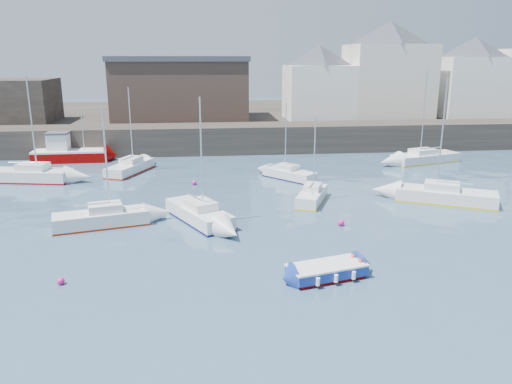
{
  "coord_description": "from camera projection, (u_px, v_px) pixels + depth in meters",
  "views": [
    {
      "loc": [
        -3.51,
        -20.39,
        10.39
      ],
      "look_at": [
        0.0,
        12.0,
        1.5
      ],
      "focal_mm": 35.0,
      "sensor_mm": 36.0,
      "label": 1
    }
  ],
  "objects": [
    {
      "name": "bldg_east_d",
      "position": [
        319.0,
        81.0,
        61.66
      ],
      "size": [
        11.14,
        11.14,
        8.95
      ],
      "color": "white",
      "rests_on": "land_strip"
    },
    {
      "name": "blue_dinghy",
      "position": [
        327.0,
        271.0,
        24.04
      ],
      "size": [
        4.08,
        2.56,
        0.72
      ],
      "color": "#800100",
      "rests_on": "ground"
    },
    {
      "name": "warehouse",
      "position": [
        181.0,
        88.0,
        61.53
      ],
      "size": [
        16.4,
        10.4,
        7.6
      ],
      "color": "#3D2D26",
      "rests_on": "land_strip"
    },
    {
      "name": "quay_wall",
      "position": [
        234.0,
        138.0,
        55.83
      ],
      "size": [
        90.0,
        5.0,
        3.0
      ],
      "primitive_type": "cube",
      "color": "#28231E",
      "rests_on": "ground"
    },
    {
      "name": "sailboat_f",
      "position": [
        289.0,
        174.0,
        43.53
      ],
      "size": [
        4.48,
        4.86,
        6.53
      ],
      "color": "white",
      "rests_on": "ground"
    },
    {
      "name": "sailboat_b",
      "position": [
        199.0,
        213.0,
        32.39
      ],
      "size": [
        4.61,
        6.47,
        8.04
      ],
      "color": "white",
      "rests_on": "ground"
    },
    {
      "name": "fishing_boat",
      "position": [
        68.0,
        152.0,
        50.83
      ],
      "size": [
        7.31,
        2.84,
        4.81
      ],
      "color": "#800100",
      "rests_on": "ground"
    },
    {
      "name": "land_strip",
      "position": [
        226.0,
        120.0,
        73.12
      ],
      "size": [
        90.0,
        32.0,
        2.8
      ],
      "primitive_type": "cube",
      "color": "#28231E",
      "rests_on": "ground"
    },
    {
      "name": "sailboat_d",
      "position": [
        446.0,
        195.0,
        36.51
      ],
      "size": [
        7.23,
        5.22,
        8.91
      ],
      "color": "white",
      "rests_on": "ground"
    },
    {
      "name": "sailboat_e",
      "position": [
        31.0,
        175.0,
        42.62
      ],
      "size": [
        7.17,
        3.44,
        8.86
      ],
      "color": "white",
      "rests_on": "ground"
    },
    {
      "name": "sailboat_a",
      "position": [
        102.0,
        218.0,
        31.4
      ],
      "size": [
        6.1,
        3.27,
        7.56
      ],
      "color": "white",
      "rests_on": "ground"
    },
    {
      "name": "bldg_east_a",
      "position": [
        388.0,
        69.0,
        62.7
      ],
      "size": [
        13.36,
        13.36,
        11.8
      ],
      "color": "beige",
      "rests_on": "land_strip"
    },
    {
      "name": "bldg_east_b",
      "position": [
        472.0,
        77.0,
        63.61
      ],
      "size": [
        11.88,
        11.88,
        9.95
      ],
      "color": "white",
      "rests_on": "land_strip"
    },
    {
      "name": "sailboat_h",
      "position": [
        130.0,
        167.0,
        45.92
      ],
      "size": [
        4.09,
        6.27,
        7.71
      ],
      "color": "white",
      "rests_on": "ground"
    },
    {
      "name": "buoy_mid",
      "position": [
        341.0,
        226.0,
        31.63
      ],
      "size": [
        0.41,
        0.41,
        0.41
      ],
      "primitive_type": "sphere",
      "color": "#E41482",
      "rests_on": "ground"
    },
    {
      "name": "sailboat_c",
      "position": [
        312.0,
        196.0,
        36.67
      ],
      "size": [
        3.3,
        4.98,
        6.28
      ],
      "color": "white",
      "rests_on": "ground"
    },
    {
      "name": "water",
      "position": [
        284.0,
        293.0,
        22.65
      ],
      "size": [
        220.0,
        220.0,
        0.0
      ],
      "primitive_type": "plane",
      "color": "#2D4760",
      "rests_on": "ground"
    },
    {
      "name": "buoy_far",
      "position": [
        194.0,
        185.0,
        41.68
      ],
      "size": [
        0.37,
        0.37,
        0.37
      ],
      "primitive_type": "sphere",
      "color": "#E41482",
      "rests_on": "ground"
    },
    {
      "name": "sailboat_g",
      "position": [
        425.0,
        158.0,
        50.23
      ],
      "size": [
        7.52,
        4.33,
        9.07
      ],
      "color": "white",
      "rests_on": "ground"
    },
    {
      "name": "buoy_near",
      "position": [
        61.0,
        284.0,
        23.5
      ],
      "size": [
        0.36,
        0.36,
        0.36
      ],
      "primitive_type": "sphere",
      "color": "#E41482",
      "rests_on": "ground"
    }
  ]
}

